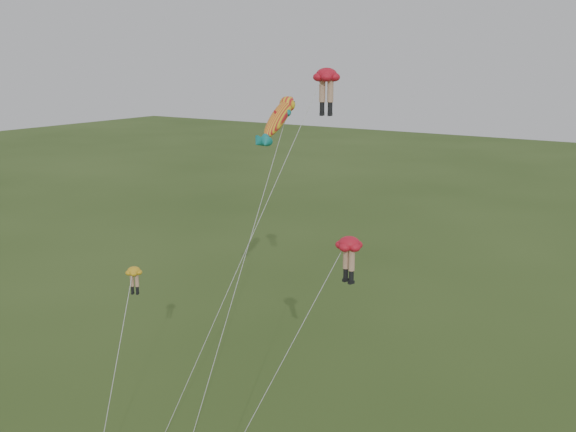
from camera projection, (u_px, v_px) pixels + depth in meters
The scene contains 4 objects.
legs_kite_red_high at pixel (323, 85), 32.50m from camera, with size 6.48×8.43×19.48m.
legs_kite_red_mid at pixel (346, 253), 27.82m from camera, with size 5.82×4.67×12.44m.
legs_kite_yellow at pixel (132, 286), 32.13m from camera, with size 2.03×5.29×9.74m.
fish_kite at pixel (279, 119), 33.55m from camera, with size 1.54×9.11×18.26m.
Camera 1 is at (20.18, -21.32, 19.85)m, focal length 40.00 mm.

